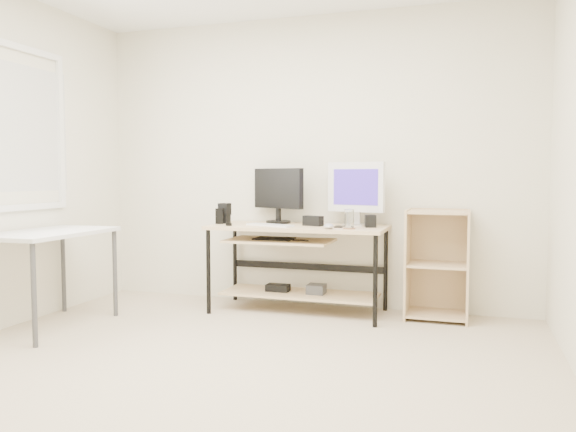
% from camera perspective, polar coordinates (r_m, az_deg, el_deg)
% --- Properties ---
extents(room, '(4.01, 4.01, 2.62)m').
position_cam_1_polar(room, '(3.33, -9.38, 6.57)').
color(room, beige).
rests_on(room, ground).
extents(desk, '(1.50, 0.65, 0.75)m').
position_cam_1_polar(desk, '(4.83, 0.75, -3.46)').
color(desk, '#D9BC8A').
rests_on(desk, ground).
extents(side_table, '(0.60, 1.00, 0.75)m').
position_cam_1_polar(side_table, '(4.69, -23.09, -2.38)').
color(side_table, silver).
rests_on(side_table, ground).
extents(shelf_unit, '(0.50, 0.40, 0.90)m').
position_cam_1_polar(shelf_unit, '(4.79, 14.94, -4.69)').
color(shelf_unit, '#D5B585').
rests_on(shelf_unit, ground).
extents(black_monitor, '(0.51, 0.26, 0.49)m').
position_cam_1_polar(black_monitor, '(5.01, -0.99, 2.46)').
color(black_monitor, black).
rests_on(black_monitor, desk).
extents(white_imac, '(0.51, 0.16, 0.54)m').
position_cam_1_polar(white_imac, '(4.81, 6.92, 2.75)').
color(white_imac, silver).
rests_on(white_imac, desk).
extents(keyboard, '(0.45, 0.25, 0.02)m').
position_cam_1_polar(keyboard, '(4.75, -1.82, -0.93)').
color(keyboard, silver).
rests_on(keyboard, desk).
extents(mouse, '(0.12, 0.15, 0.04)m').
position_cam_1_polar(mouse, '(4.50, 4.13, -1.03)').
color(mouse, '#ABABAF').
rests_on(mouse, desk).
extents(center_speaker, '(0.18, 0.13, 0.08)m').
position_cam_1_polar(center_speaker, '(4.76, 2.56, -0.49)').
color(center_speaker, black).
rests_on(center_speaker, desk).
extents(speaker_left, '(0.10, 0.10, 0.18)m').
position_cam_1_polar(speaker_left, '(5.05, -6.46, 0.33)').
color(speaker_left, black).
rests_on(speaker_left, desk).
extents(speaker_right, '(0.11, 0.11, 0.10)m').
position_cam_1_polar(speaker_right, '(4.67, 8.37, -0.52)').
color(speaker_right, black).
rests_on(speaker_right, desk).
extents(audio_controller, '(0.07, 0.05, 0.14)m').
position_cam_1_polar(audio_controller, '(4.98, -6.95, -0.02)').
color(audio_controller, black).
rests_on(audio_controller, desk).
extents(volume_puck, '(0.06, 0.06, 0.02)m').
position_cam_1_polar(volume_puck, '(4.79, -6.04, -0.87)').
color(volume_puck, black).
rests_on(volume_puck, desk).
extents(smartphone, '(0.08, 0.13, 0.01)m').
position_cam_1_polar(smartphone, '(4.65, 5.21, -1.07)').
color(smartphone, black).
rests_on(smartphone, desk).
extents(coaster, '(0.10, 0.10, 0.01)m').
position_cam_1_polar(coaster, '(4.50, 6.23, -1.28)').
color(coaster, '#996745').
rests_on(coaster, desk).
extents(drinking_glass, '(0.08, 0.08, 0.15)m').
position_cam_1_polar(drinking_glass, '(4.49, 6.24, -0.27)').
color(drinking_glass, white).
rests_on(drinking_glass, coaster).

